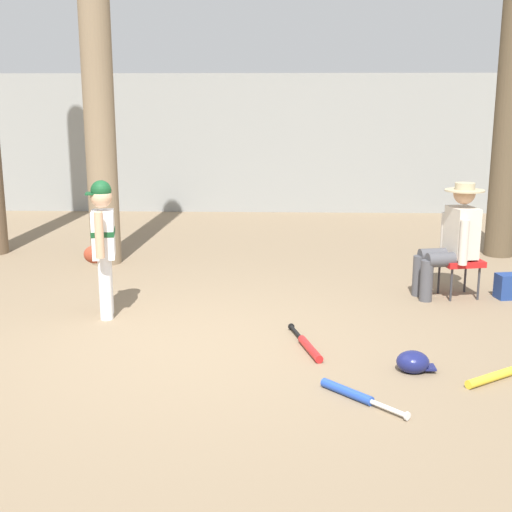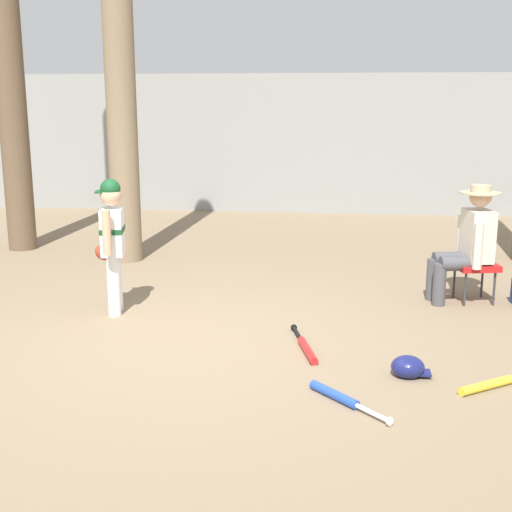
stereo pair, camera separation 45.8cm
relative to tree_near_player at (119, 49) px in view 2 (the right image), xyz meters
The scene contains 11 objects.
ground_plane 4.23m from the tree_near_player, 63.72° to the right, with size 60.00×60.00×0.00m, color #7F6B51.
concrete_back_wall 4.66m from the tree_near_player, 70.70° to the left, with size 18.00×0.36×2.48m, color gray.
tree_near_player is the anchor object (origin of this frame).
young_ballplayer 2.91m from the tree_near_player, 75.91° to the right, with size 0.40×0.57×1.31m.
folding_stool 4.86m from the tree_near_player, 18.62° to the right, with size 0.47×0.47×0.41m.
seated_spectator 4.66m from the tree_near_player, 19.28° to the right, with size 0.68×0.54×1.20m.
tree_far_left 1.78m from the tree_near_player, 163.33° to the left, with size 0.60×0.60×6.72m.
bat_yellow_trainer 5.82m from the tree_near_player, 43.14° to the right, with size 0.71×0.51×0.07m.
bat_blue_youth 5.43m from the tree_near_player, 55.34° to the right, with size 0.56×0.57×0.07m.
bat_red_barrel 4.65m from the tree_near_player, 50.87° to the right, with size 0.27×0.81×0.07m.
batting_helmet_navy 5.35m from the tree_near_player, 46.72° to the right, with size 0.30×0.23×0.17m.
Camera 2 is at (1.18, -5.30, 2.03)m, focal length 47.56 mm.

